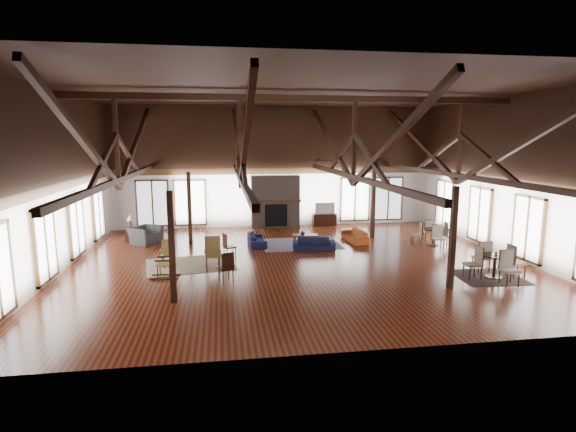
{
  "coord_description": "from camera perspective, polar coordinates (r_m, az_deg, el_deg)",
  "views": [
    {
      "loc": [
        -2.65,
        -15.46,
        4.37
      ],
      "look_at": [
        -0.2,
        1.0,
        1.53
      ],
      "focal_mm": 28.0,
      "sensor_mm": 36.0,
      "label": 1
    }
  ],
  "objects": [
    {
      "name": "sofa_orange",
      "position": [
        19.72,
        8.47,
        -2.47
      ],
      "size": [
        1.75,
        0.77,
        0.5
      ],
      "primitive_type": "imported",
      "rotation": [
        0.0,
        0.0,
        -1.51
      ],
      "color": "#A54B20",
      "rests_on": "floor"
    },
    {
      "name": "rocking_chair_b",
      "position": [
        15.49,
        -9.54,
        -4.71
      ],
      "size": [
        0.55,
        0.94,
        1.17
      ],
      "rotation": [
        0.0,
        0.0,
        0.07
      ],
      "color": "olive",
      "rests_on": "floor"
    },
    {
      "name": "wall_right",
      "position": [
        18.82,
        26.12,
        4.54
      ],
      "size": [
        0.02,
        14.0,
        6.0
      ],
      "primitive_type": "cube",
      "color": "silver",
      "rests_on": "floor"
    },
    {
      "name": "wall_back",
      "position": [
        22.66,
        -1.74,
        6.23
      ],
      "size": [
        16.0,
        0.02,
        6.0
      ],
      "primitive_type": "cube",
      "color": "silver",
      "rests_on": "floor"
    },
    {
      "name": "roof_truss",
      "position": [
        15.69,
        1.28,
        8.45
      ],
      "size": [
        15.6,
        14.07,
        3.14
      ],
      "color": "black",
      "rests_on": "wall_back"
    },
    {
      "name": "rocking_chair_c",
      "position": [
        14.88,
        -15.01,
        -5.56
      ],
      "size": [
        0.91,
        0.53,
        1.14
      ],
      "rotation": [
        0.0,
        0.0,
        1.52
      ],
      "color": "olive",
      "rests_on": "floor"
    },
    {
      "name": "armchair",
      "position": [
        19.88,
        -17.63,
        -2.35
      ],
      "size": [
        1.49,
        1.53,
        0.75
      ],
      "primitive_type": "imported",
      "rotation": [
        0.0,
        0.0,
        0.97
      ],
      "color": "#323235",
      "rests_on": "floor"
    },
    {
      "name": "side_table_lamp",
      "position": [
        20.58,
        -19.27,
        -1.82
      ],
      "size": [
        0.47,
        0.47,
        1.2
      ],
      "color": "black",
      "rests_on": "floor"
    },
    {
      "name": "tv_console",
      "position": [
        23.17,
        4.62,
        -0.44
      ],
      "size": [
        1.22,
        0.46,
        0.61
      ],
      "primitive_type": "cube",
      "color": "black",
      "rests_on": "floor"
    },
    {
      "name": "wall_left",
      "position": [
        16.42,
        -27.51,
        3.82
      ],
      "size": [
        0.02,
        14.0,
        6.0
      ],
      "primitive_type": "cube",
      "color": "silver",
      "rests_on": "floor"
    },
    {
      "name": "coffee_table",
      "position": [
        19.0,
        2.18,
        -2.53
      ],
      "size": [
        1.13,
        0.7,
        0.41
      ],
      "rotation": [
        0.0,
        0.0,
        -0.18
      ],
      "color": "brown",
      "rests_on": "floor"
    },
    {
      "name": "vase",
      "position": [
        18.89,
        1.88,
        -2.13
      ],
      "size": [
        0.19,
        0.19,
        0.19
      ],
      "primitive_type": "imported",
      "rotation": [
        0.0,
        0.0,
        0.07
      ],
      "color": "#B2B2B2",
      "rests_on": "coffee_table"
    },
    {
      "name": "television",
      "position": [
        23.07,
        4.65,
        1.01
      ],
      "size": [
        1.01,
        0.14,
        0.58
      ],
      "primitive_type": "imported",
      "rotation": [
        0.0,
        0.0,
        0.01
      ],
      "color": "#B2B2B2",
      "rests_on": "tv_console"
    },
    {
      "name": "sofa_navy_left",
      "position": [
        18.78,
        -3.98,
        -3.03
      ],
      "size": [
        1.68,
        0.72,
        0.48
      ],
      "primitive_type": "imported",
      "rotation": [
        0.0,
        0.0,
        1.61
      ],
      "color": "#141539",
      "rests_on": "floor"
    },
    {
      "name": "fireplace",
      "position": [
        22.5,
        -1.62,
        1.83
      ],
      "size": [
        2.5,
        0.69,
        2.6
      ],
      "color": "brown",
      "rests_on": "floor"
    },
    {
      "name": "wall_front",
      "position": [
        8.97,
        8.82,
        0.79
      ],
      "size": [
        16.0,
        0.02,
        6.0
      ],
      "primitive_type": "cube",
      "color": "silver",
      "rests_on": "floor"
    },
    {
      "name": "side_chair_b",
      "position": [
        13.99,
        -7.77,
        -6.19
      ],
      "size": [
        0.53,
        0.53,
        0.97
      ],
      "rotation": [
        0.0,
        0.0,
        0.39
      ],
      "color": "black",
      "rests_on": "floor"
    },
    {
      "name": "floor",
      "position": [
        16.28,
        1.23,
        -5.87
      ],
      "size": [
        16.0,
        16.0,
        0.0
      ],
      "primitive_type": "plane",
      "color": "brown",
      "rests_on": "ground"
    },
    {
      "name": "post_grid",
      "position": [
        15.94,
        1.25,
        -0.58
      ],
      "size": [
        8.16,
        7.16,
        3.05
      ],
      "color": "black",
      "rests_on": "floor"
    },
    {
      "name": "sofa_navy_front",
      "position": [
        17.97,
        3.3,
        -3.59
      ],
      "size": [
        1.73,
        0.84,
        0.49
      ],
      "primitive_type": "imported",
      "rotation": [
        0.0,
        0.0,
        -0.11
      ],
      "color": "#141739",
      "rests_on": "floor"
    },
    {
      "name": "cafe_table_near",
      "position": [
        15.8,
        24.78,
        -5.31
      ],
      "size": [
        1.99,
        1.99,
        1.05
      ],
      "rotation": [
        0.0,
        0.0,
        0.0
      ],
      "color": "black",
      "rests_on": "floor"
    },
    {
      "name": "side_chair_a",
      "position": [
        16.78,
        -7.72,
        -3.54
      ],
      "size": [
        0.52,
        0.52,
        0.95
      ],
      "rotation": [
        0.0,
        0.0,
        -1.22
      ],
      "color": "black",
      "rests_on": "floor"
    },
    {
      "name": "cafe_table_far",
      "position": [
        19.71,
        17.97,
        -2.16
      ],
      "size": [
        1.89,
        1.89,
        0.96
      ],
      "rotation": [
        0.0,
        0.0,
        -0.18
      ],
      "color": "black",
      "rests_on": "floor"
    },
    {
      "name": "cup_near",
      "position": [
        15.76,
        24.93,
        -4.32
      ],
      "size": [
        0.15,
        0.15,
        0.09
      ],
      "primitive_type": "imported",
      "rotation": [
        0.0,
        0.0,
        -0.43
      ],
      "color": "#B2B2B2",
      "rests_on": "cafe_table_near"
    },
    {
      "name": "rug_navy",
      "position": [
        19.05,
        1.58,
        -3.54
      ],
      "size": [
        3.29,
        2.5,
        0.01
      ],
      "primitive_type": "cube",
      "rotation": [
        0.0,
        0.0,
        0.02
      ],
      "color": "#1B224C",
      "rests_on": "floor"
    },
    {
      "name": "cup_far",
      "position": [
        19.62,
        18.3,
        -1.43
      ],
      "size": [
        0.18,
        0.18,
        0.11
      ],
      "primitive_type": "imported",
      "rotation": [
        0.0,
        0.0,
        -0.39
      ],
      "color": "#B2B2B2",
      "rests_on": "cafe_table_far"
    },
    {
      "name": "rocking_chair_a",
      "position": [
        16.21,
        -14.97,
        -4.6
      ],
      "size": [
        0.59,
        0.83,
        0.97
      ],
      "rotation": [
        0.0,
        0.0,
        0.27
      ],
      "color": "olive",
      "rests_on": "floor"
    },
    {
      "name": "rug_dark",
      "position": [
        15.93,
        24.1,
        -7.07
      ],
      "size": [
        2.16,
        1.99,
        0.01
      ],
      "primitive_type": "cube",
      "rotation": [
        0.0,
        0.0,
        -0.07
      ],
      "color": "black",
      "rests_on": "floor"
    },
    {
      "name": "rug_tan",
      "position": [
        16.32,
        -12.31,
        -6.04
      ],
      "size": [
        3.31,
        2.78,
        0.01
      ],
      "primitive_type": "cube",
      "rotation": [
        0.0,
        0.0,
        0.16
      ],
      "color": "#C4B088",
      "rests_on": "floor"
    },
    {
      "name": "ceiling_fan",
      "position": [
        14.81,
        3.86,
        7.21
      ],
      "size": [
        1.6,
        1.6,
        0.75
      ],
      "color": "black",
      "rests_on": "roof_truss"
    },
    {
      "name": "ceiling",
      "position": [
        15.77,
        1.31,
        15.63
      ],
      "size": [
        16.0,
        14.0,
        0.02
      ],
      "primitive_type": "cube",
      "color": "black",
      "rests_on": "wall_back"
    }
  ]
}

